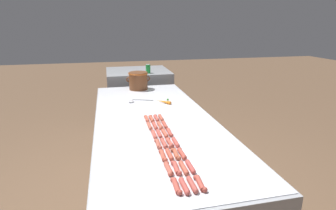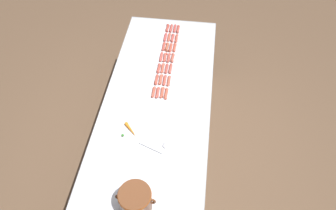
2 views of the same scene
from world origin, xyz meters
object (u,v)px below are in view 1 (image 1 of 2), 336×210
at_px(hot_dog_17, 170,143).
at_px(serving_spoon, 135,101).
at_px(hot_dog_7, 184,186).
at_px(hot_dog_10, 164,143).
at_px(hot_dog_12, 155,126).
at_px(back_cabinet, 139,101).
at_px(hot_dog_6, 147,119).
at_px(hot_dog_14, 192,184).
at_px(hot_dog_27, 161,118).
at_px(hot_dog_8, 176,168).
at_px(hot_dog_0, 176,186).
at_px(hot_dog_26, 165,125).
at_px(hot_dog_16, 176,154).
at_px(hot_dog_23, 182,154).
at_px(hot_dog_3, 158,144).
at_px(hot_dog_11, 159,134).
at_px(hot_dog_24, 176,142).
at_px(soda_can, 148,69).
at_px(hot_dog_21, 200,183).
at_px(hot_dog_9, 169,154).
at_px(hot_dog_1, 168,169).
at_px(hot_dog_2, 163,156).
at_px(hot_dog_22, 190,167).
at_px(hot_dog_15, 184,168).
at_px(hot_dog_5, 149,126).
at_px(hot_dog_18, 165,133).
at_px(hot_dog_13, 151,119).
at_px(hot_dog_4, 154,134).
at_px(hot_dog_20, 156,118).
at_px(bean_pot, 138,80).
at_px(hot_dog_19, 160,125).
at_px(hot_dog_25, 170,132).

xyz_separation_m(hot_dog_17, serving_spoon, (-0.11, 1.07, -0.01)).
height_order(hot_dog_7, hot_dog_17, same).
height_order(hot_dog_10, hot_dog_12, same).
xyz_separation_m(back_cabinet, hot_dog_6, (-0.15, -1.91, 0.40)).
xyz_separation_m(hot_dog_14, hot_dog_27, (0.04, 0.98, 0.00)).
xyz_separation_m(hot_dog_8, hot_dog_14, (0.04, -0.17, 0.00)).
xyz_separation_m(hot_dog_0, hot_dog_26, (0.12, 0.81, 0.00)).
relative_size(hot_dog_16, hot_dog_23, 1.00).
bearing_deg(hot_dog_27, hot_dog_3, -103.48).
height_order(hot_dog_14, hot_dog_17, same).
distance_m(hot_dog_8, hot_dog_11, 0.49).
xyz_separation_m(hot_dog_24, serving_spoon, (-0.15, 1.07, -0.01)).
bearing_deg(soda_can, hot_dog_11, -96.61).
distance_m(hot_dog_3, hot_dog_26, 0.35).
height_order(hot_dog_3, hot_dog_21, same).
height_order(hot_dog_0, soda_can, soda_can).
height_order(hot_dog_8, hot_dog_10, same).
bearing_deg(hot_dog_9, hot_dog_6, 93.58).
bearing_deg(hot_dog_9, hot_dog_27, 83.08).
bearing_deg(hot_dog_14, hot_dog_16, 89.60).
height_order(hot_dog_1, hot_dog_16, same).
height_order(hot_dog_7, hot_dog_16, same).
bearing_deg(hot_dog_2, hot_dog_3, 89.41).
distance_m(hot_dog_7, hot_dog_22, 0.19).
bearing_deg(hot_dog_16, hot_dog_6, 96.93).
distance_m(hot_dog_6, hot_dog_8, 0.82).
bearing_deg(hot_dog_15, hot_dog_26, 86.82).
bearing_deg(hot_dog_5, hot_dog_8, -86.16).
bearing_deg(hot_dog_8, hot_dog_18, 85.22).
relative_size(hot_dog_2, hot_dog_17, 1.00).
relative_size(hot_dog_0, hot_dog_8, 1.00).
bearing_deg(hot_dog_13, hot_dog_2, -93.44).
xyz_separation_m(hot_dog_4, soda_can, (0.27, 1.97, 0.14)).
height_order(hot_dog_4, hot_dog_7, same).
xyz_separation_m(hot_dog_13, serving_spoon, (-0.07, 0.58, -0.01)).
bearing_deg(hot_dog_1, hot_dog_5, 90.07).
bearing_deg(hot_dog_2, hot_dog_10, 76.41).
height_order(hot_dog_20, bean_pot, bean_pot).
relative_size(hot_dog_11, bean_pot, 0.48).
distance_m(hot_dog_7, hot_dog_20, 0.99).
xyz_separation_m(hot_dog_13, hot_dog_17, (0.04, -0.49, 0.00)).
relative_size(hot_dog_4, hot_dog_15, 1.00).
xyz_separation_m(hot_dog_3, hot_dog_12, (0.04, 0.33, 0.00)).
bearing_deg(hot_dog_27, hot_dog_22, -89.95).
distance_m(back_cabinet, hot_dog_21, 2.92).
bearing_deg(hot_dog_23, hot_dog_7, -103.82).
bearing_deg(hot_dog_19, hot_dog_10, -96.67).
bearing_deg(hot_dog_16, bean_pot, 90.50).
relative_size(hot_dog_5, hot_dog_25, 1.00).
relative_size(hot_dog_5, hot_dog_23, 1.00).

